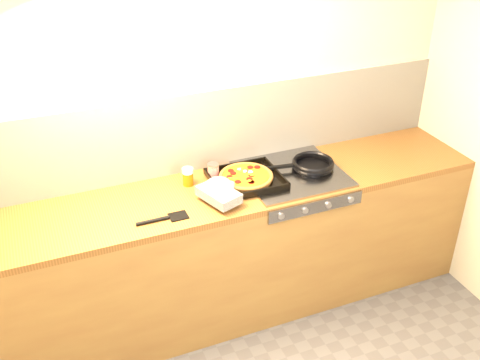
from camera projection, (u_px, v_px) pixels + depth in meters
name	position (u px, v px, depth m)	size (l,w,h in m)	color
room_shell	(205.00, 131.00, 3.37)	(3.20, 3.20, 3.20)	white
counter_run	(224.00, 251.00, 3.49)	(3.20, 0.62, 0.90)	olive
stovetop	(292.00, 174.00, 3.41)	(0.60, 0.56, 0.02)	gray
pizza_on_tray	(238.00, 181.00, 3.26)	(0.54, 0.47, 0.07)	black
frying_pan	(312.00, 164.00, 3.45)	(0.45, 0.30, 0.04)	black
tomato_can	(213.00, 171.00, 3.35)	(0.08, 0.08, 0.10)	maroon
juice_glass	(188.00, 177.00, 3.28)	(0.07, 0.07, 0.11)	#D9610C
wooden_spoon	(246.00, 163.00, 3.53)	(0.30, 0.04, 0.02)	#B1894B
black_spatula	(163.00, 219.00, 2.99)	(0.28, 0.09, 0.02)	black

